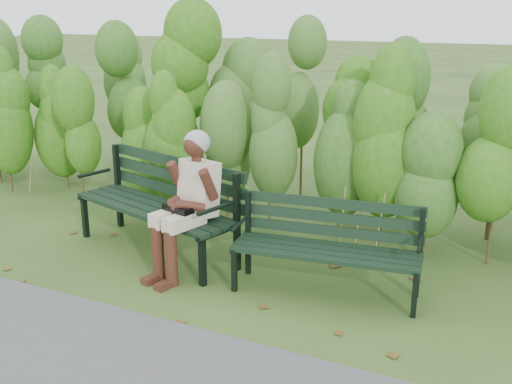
% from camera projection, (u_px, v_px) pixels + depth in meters
% --- Properties ---
extents(ground, '(80.00, 80.00, 0.00)m').
position_uv_depth(ground, '(240.00, 279.00, 5.54)').
color(ground, '#2C4518').
extents(hedge_band, '(11.04, 1.67, 2.42)m').
position_uv_depth(hedge_band, '(313.00, 114.00, 6.77)').
color(hedge_band, '#47381E').
rests_on(hedge_band, ground).
extents(leaf_litter, '(4.91, 2.19, 0.01)m').
position_uv_depth(leaf_litter, '(228.00, 282.00, 5.47)').
color(leaf_litter, brown).
rests_on(leaf_litter, ground).
extents(bench_left, '(2.01, 1.11, 0.96)m').
position_uv_depth(bench_left, '(162.00, 198.00, 6.07)').
color(bench_left, black).
rests_on(bench_left, ground).
extents(bench_right, '(1.67, 0.74, 0.81)m').
position_uv_depth(bench_right, '(328.00, 240.00, 5.20)').
color(bench_right, black).
rests_on(bench_right, ground).
extents(seated_woman, '(0.56, 0.82, 1.35)m').
position_uv_depth(seated_woman, '(188.00, 195.00, 5.49)').
color(seated_woman, beige).
rests_on(seated_woman, ground).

